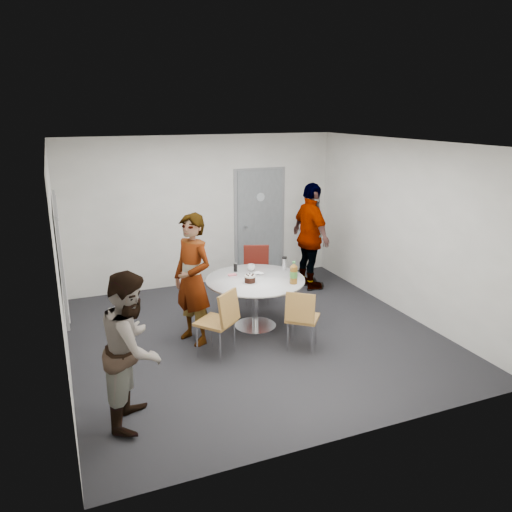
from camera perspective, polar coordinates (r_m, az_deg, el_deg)
name	(u,v)px	position (r m, az deg, el deg)	size (l,w,h in m)	color
floor	(255,335)	(7.25, -0.13, -9.05)	(5.00, 5.00, 0.00)	black
ceiling	(255,143)	(6.56, -0.15, 12.76)	(5.00, 5.00, 0.00)	silver
wall_back	(203,211)	(9.09, -6.06, 5.10)	(5.00, 5.00, 0.00)	beige
wall_left	(58,265)	(6.33, -21.64, -1.00)	(5.00, 5.00, 0.00)	beige
wall_right	(405,229)	(8.03, 16.66, 2.99)	(5.00, 5.00, 0.00)	beige
wall_front	(357,311)	(4.68, 11.45, -6.13)	(5.00, 5.00, 0.00)	beige
door	(260,224)	(9.50, 0.42, 3.68)	(1.02, 0.17, 2.12)	slate
whiteboard	(61,253)	(6.49, -21.43, 0.37)	(0.04, 1.90, 1.25)	gray
table	(257,285)	(7.28, 0.15, -3.37)	(1.44, 1.44, 1.08)	silver
chair_near_left	(221,317)	(6.46, -3.97, -6.96)	(0.63, 0.63, 0.91)	brown
chair_near_right	(301,315)	(6.65, 5.22, -6.70)	(0.58, 0.59, 0.85)	brown
chair_far	(256,267)	(8.37, 0.06, -1.31)	(0.57, 0.60, 0.93)	#5E1A12
person_main	(193,279)	(6.81, -7.25, -2.68)	(0.66, 0.43, 1.81)	#A5C6EA
person_left	(133,348)	(5.25, -13.93, -10.18)	(0.79, 0.61, 1.62)	white
person_right	(311,237)	(8.87, 6.28, 2.20)	(1.12, 0.47, 1.91)	black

